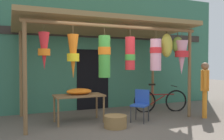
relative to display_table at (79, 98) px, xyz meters
The scene contains 9 objects.
ground_plane 1.19m from the display_table, 55.62° to the right, with size 30.00×30.00×0.00m, color #60564C.
shop_facade 2.26m from the display_table, 71.61° to the left, with size 10.86×0.29×4.05m.
market_stall_canopy 1.96m from the display_table, ahead, with size 4.97×2.43×2.74m.
display_table is the anchor object (origin of this frame).
flower_heap_on_table 0.18m from the display_table, 57.73° to the left, with size 0.67×0.47×0.16m.
folding_chair 1.64m from the display_table, 19.64° to the right, with size 0.56×0.56×0.84m.
wicker_basket_spare 1.19m from the display_table, 51.84° to the right, with size 0.55×0.55×0.29m, color olive.
parked_bicycle 2.78m from the display_table, ahead, with size 1.71×0.57×0.92m.
customer_foreground 3.57m from the display_table, 14.01° to the right, with size 0.44×0.45×1.57m.
Camera 1 is at (-2.24, -5.31, 1.57)m, focal length 38.81 mm.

